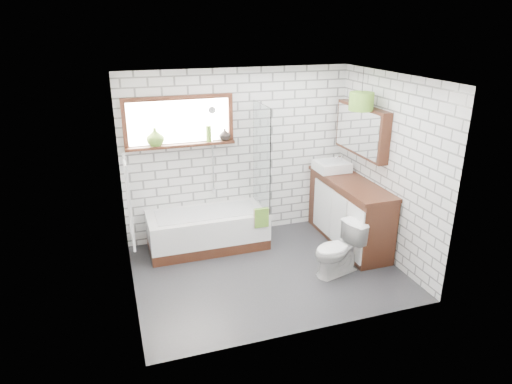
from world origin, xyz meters
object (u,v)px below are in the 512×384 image
object	(u,v)px
bathtub	(208,230)
toilet	(338,250)
vanity	(349,212)
pendant	(361,101)
basin	(332,166)

from	to	relation	value
bathtub	toilet	distance (m)	1.91
toilet	vanity	bearing A→B (deg)	128.56
bathtub	pendant	world-z (taller)	pendant
bathtub	toilet	size ratio (longest dim) A/B	2.45
bathtub	vanity	size ratio (longest dim) A/B	0.99
vanity	toilet	size ratio (longest dim) A/B	2.47
bathtub	vanity	xyz separation A→B (m)	(2.01, -0.49, 0.21)
vanity	toilet	world-z (taller)	vanity
basin	toilet	size ratio (longest dim) A/B	0.71
bathtub	basin	distance (m)	2.10
bathtub	pendant	distance (m)	2.79
toilet	pendant	xyz separation A→B (m)	(0.60, 0.71, 1.76)
basin	pendant	size ratio (longest dim) A/B	1.48
bathtub	vanity	bearing A→B (deg)	-13.64
bathtub	basin	xyz separation A→B (m)	(1.95, 0.01, 0.77)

